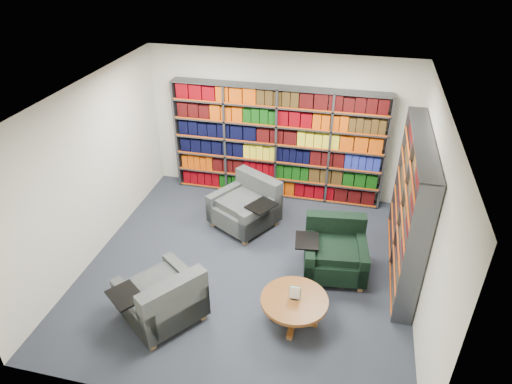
% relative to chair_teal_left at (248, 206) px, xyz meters
% --- Properties ---
extents(room_shell, '(5.02, 5.02, 2.82)m').
position_rel_chair_teal_left_xyz_m(room_shell, '(0.28, -1.20, 1.04)').
color(room_shell, black).
rests_on(room_shell, ground).
extents(bookshelf_back, '(4.00, 0.28, 2.20)m').
position_rel_chair_teal_left_xyz_m(bookshelf_back, '(0.28, 1.14, 0.74)').
color(bookshelf_back, '#47494F').
rests_on(bookshelf_back, ground).
extents(bookshelf_right, '(0.28, 2.50, 2.20)m').
position_rel_chair_teal_left_xyz_m(bookshelf_right, '(2.63, -0.60, 0.74)').
color(bookshelf_right, '#47494F').
rests_on(bookshelf_right, ground).
extents(chair_teal_left, '(1.32, 1.32, 0.88)m').
position_rel_chair_teal_left_xyz_m(chair_teal_left, '(0.00, 0.00, 0.00)').
color(chair_teal_left, '#081C3B').
rests_on(chair_teal_left, ground).
extents(chair_green_right, '(1.15, 1.04, 0.85)m').
position_rel_chair_teal_left_xyz_m(chair_green_right, '(1.61, -0.91, -0.01)').
color(chair_green_right, black).
rests_on(chair_green_right, ground).
extents(chair_teal_front, '(1.33, 1.33, 0.87)m').
position_rel_chair_teal_left_xyz_m(chair_teal_front, '(-0.53, -2.53, -0.00)').
color(chair_teal_front, '#081C3B').
rests_on(chair_teal_front, ground).
extents(coffee_table, '(0.91, 0.91, 0.64)m').
position_rel_chair_teal_left_xyz_m(coffee_table, '(1.18, -2.17, -0.01)').
color(coffee_table, brown).
rests_on(coffee_table, ground).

